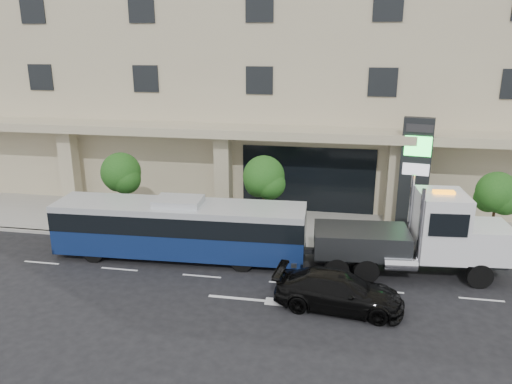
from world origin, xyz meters
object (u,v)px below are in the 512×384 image
tow_truck (419,237)px  black_sedan (339,291)px  signage_pylon (414,175)px  city_bus (180,228)px

tow_truck → black_sedan: bearing=-137.6°
tow_truck → black_sedan: tow_truck is taller
tow_truck → signage_pylon: (0.28, 5.25, 1.52)m
city_bus → black_sedan: size_ratio=2.39×
city_bus → black_sedan: city_bus is taller
tow_truck → black_sedan: size_ratio=1.90×
city_bus → black_sedan: bearing=-26.5°
city_bus → signage_pylon: size_ratio=1.95×
signage_pylon → tow_truck: bearing=-83.9°
tow_truck → city_bus: bearing=176.4°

